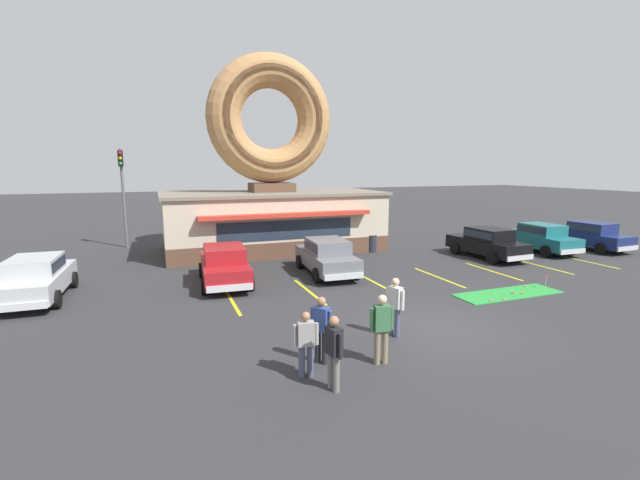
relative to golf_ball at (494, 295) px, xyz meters
The scene contains 30 objects.
ground_plane 4.37m from the golf_ball, 153.81° to the right, with size 160.00×160.00×0.00m, color #2D2D30.
donut_shop_building 13.65m from the golf_ball, 113.89° to the left, with size 12.30×6.75×10.96m.
putting_mat 0.71m from the golf_ball, ahead, with size 4.25×1.34×0.03m, color green.
mini_donut_near_left 0.85m from the golf_ball, ahead, with size 0.13×0.13×0.04m, color brown.
mini_donut_near_right 1.20m from the golf_ball, ahead, with size 0.13×0.13×0.04m, color #D17F47.
mini_donut_mid_left 0.52m from the golf_ball, 94.19° to the right, with size 0.13×0.13×0.04m, color #D8667F.
mini_donut_mid_centre 2.08m from the golf_ball, 13.60° to the left, with size 0.13×0.13×0.04m, color #D8667F.
mini_donut_mid_right 0.72m from the golf_ball, 141.10° to the right, with size 0.13×0.13×0.04m, color #D8667F.
golf_ball is the anchor object (origin of this frame).
putting_flag_pin 2.64m from the golf_ball, ahead, with size 0.13×0.01×0.55m.
car_grey 7.12m from the golf_ball, 130.39° to the left, with size 2.18×4.65×1.60m.
car_black 7.30m from the golf_ball, 50.18° to the left, with size 2.09×4.61×1.60m.
car_silver 16.77m from the golf_ball, 160.46° to the left, with size 2.10×4.62×1.60m.
car_red 10.62m from the golf_ball, 149.56° to the left, with size 2.20×4.66×1.60m.
car_navy 13.16m from the golf_ball, 24.03° to the left, with size 2.09×4.61×1.60m.
car_teal 10.41m from the golf_ball, 33.95° to the left, with size 2.11×4.62×1.60m.
pedestrian_blue_sweater_man 9.25m from the golf_ball, 153.59° to the right, with size 0.31×0.59×1.67m.
pedestrian_hooded_kid 9.26m from the golf_ball, 158.92° to the right, with size 0.59×0.29×1.55m.
pedestrian_leather_jacket_man 8.55m from the golf_ball, 160.74° to the right, with size 0.43×0.48×1.69m.
pedestrian_clipboard_woman 7.53m from the golf_ball, 153.30° to the right, with size 0.59×0.30×1.75m.
pedestrian_beanie_man 5.89m from the golf_ball, 160.27° to the right, with size 0.39×0.54×1.71m.
trash_bin 9.23m from the golf_ball, 91.82° to the left, with size 0.57×0.57×0.97m.
traffic_light_pole 20.81m from the golf_ball, 130.64° to the left, with size 0.28×0.47×5.80m.
parking_stripe_far_left 9.75m from the golf_ball, 161.62° to the left, with size 0.12×3.60×0.01m, color yellow.
parking_stripe_left 6.97m from the golf_ball, 153.82° to the left, with size 0.12×3.60×0.01m, color yellow.
parking_stripe_mid_left 4.47m from the golf_ball, 136.61° to the left, with size 0.12×3.60×0.01m, color yellow.
parking_stripe_centre 3.08m from the golf_ball, 94.66° to the left, with size 0.12×3.60×0.01m, color yellow.
parking_stripe_mid_right 4.12m from the golf_ball, 48.19° to the left, with size 0.12×3.60×0.01m, color yellow.
parking_stripe_right 6.52m from the golf_ball, 28.13° to the left, with size 0.12×3.60×0.01m, color yellow.
parking_stripe_far_right 9.27m from the golf_ball, 19.35° to the left, with size 0.12×3.60×0.01m, color yellow.
Camera 1 is at (-7.69, -10.08, 4.77)m, focal length 24.00 mm.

